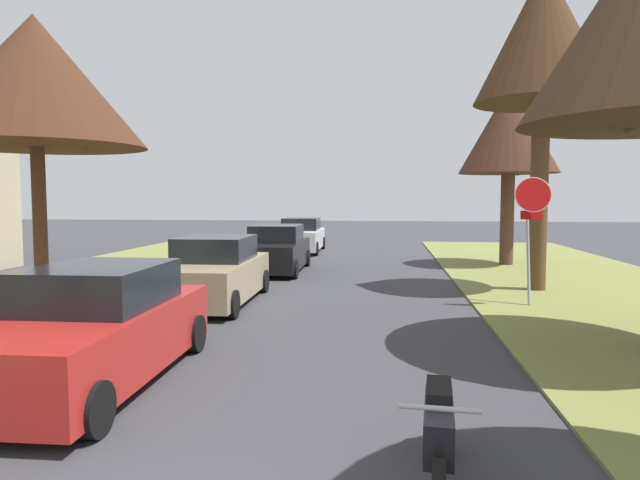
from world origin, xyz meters
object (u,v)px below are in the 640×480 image
(street_tree_right_mid_b, at_px, (543,38))
(parked_sedan_white, at_px, (301,236))
(stop_sign_far, at_px, (532,213))
(street_tree_right_far, at_px, (509,131))
(parked_sedan_tan, at_px, (214,273))
(parked_motorcycle, at_px, (438,434))
(parked_sedan_black, at_px, (276,250))
(parked_sedan_red, at_px, (94,330))
(street_tree_left_mid_b, at_px, (35,82))

(street_tree_right_mid_b, height_order, parked_sedan_white, street_tree_right_mid_b)
(stop_sign_far, distance_m, street_tree_right_far, 8.69)
(parked_sedan_tan, relative_size, parked_sedan_white, 1.00)
(stop_sign_far, xyz_separation_m, street_tree_right_mid_b, (0.74, 2.31, 4.49))
(stop_sign_far, distance_m, parked_motorcycle, 9.09)
(parked_sedan_black, relative_size, parked_sedan_white, 1.00)
(parked_sedan_red, relative_size, parked_sedan_tan, 1.00)
(parked_sedan_red, distance_m, parked_motorcycle, 4.95)
(street_tree_right_mid_b, distance_m, parked_sedan_tan, 10.35)
(parked_sedan_red, height_order, parked_sedan_white, same)
(street_tree_left_mid_b, relative_size, parked_sedan_tan, 1.41)
(parked_motorcycle, bearing_deg, street_tree_left_mid_b, 140.29)
(stop_sign_far, xyz_separation_m, parked_sedan_black, (-6.99, 5.51, -1.43))
(street_tree_right_mid_b, distance_m, street_tree_left_mid_b, 12.27)
(parked_sedan_black, bearing_deg, parked_sedan_tan, -93.27)
(parked_sedan_black, bearing_deg, street_tree_right_far, 17.97)
(street_tree_right_mid_b, relative_size, parked_sedan_red, 1.91)
(street_tree_right_far, relative_size, parked_sedan_white, 1.48)
(street_tree_left_mid_b, relative_size, parked_motorcycle, 3.06)
(parked_sedan_red, bearing_deg, stop_sign_far, 40.68)
(street_tree_right_mid_b, xyz_separation_m, parked_sedan_tan, (-8.06, -2.65, -5.92))
(parked_sedan_red, bearing_deg, parked_sedan_black, 89.12)
(parked_sedan_red, bearing_deg, parked_sedan_white, 90.11)
(street_tree_right_far, relative_size, street_tree_left_mid_b, 1.05)
(parked_sedan_tan, bearing_deg, parked_sedan_red, -88.48)
(parked_sedan_tan, bearing_deg, street_tree_right_mid_b, 18.16)
(parked_sedan_tan, height_order, parked_motorcycle, parked_sedan_tan)
(parked_sedan_red, xyz_separation_m, parked_sedan_white, (-0.04, 18.75, 0.00))
(stop_sign_far, bearing_deg, parked_motorcycle, -108.31)
(street_tree_right_far, xyz_separation_m, parked_sedan_white, (-8.35, 4.44, -4.22))
(parked_sedan_tan, xyz_separation_m, parked_motorcycle, (4.51, -8.15, -0.24))
(stop_sign_far, xyz_separation_m, street_tree_left_mid_b, (-10.61, -2.00, 2.77))
(street_tree_right_far, height_order, street_tree_left_mid_b, street_tree_right_far)
(parked_sedan_red, distance_m, parked_sedan_tan, 5.83)
(street_tree_right_mid_b, bearing_deg, parked_sedan_white, 127.72)
(street_tree_left_mid_b, relative_size, parked_sedan_black, 1.41)
(street_tree_right_far, xyz_separation_m, parked_sedan_red, (-8.31, -14.31, -4.22))
(street_tree_left_mid_b, bearing_deg, parked_sedan_black, 64.26)
(street_tree_right_far, height_order, parked_sedan_black, street_tree_right_far)
(stop_sign_far, relative_size, parked_sedan_tan, 0.66)
(street_tree_left_mid_b, bearing_deg, street_tree_right_mid_b, 20.81)
(street_tree_right_mid_b, bearing_deg, stop_sign_far, -107.81)
(street_tree_right_mid_b, relative_size, parked_sedan_black, 1.91)
(parked_sedan_tan, bearing_deg, parked_sedan_white, 89.48)
(parked_sedan_black, height_order, parked_sedan_white, same)
(street_tree_right_mid_b, distance_m, parked_sedan_white, 14.28)
(parked_sedan_black, bearing_deg, parked_sedan_white, 91.76)
(street_tree_right_mid_b, xyz_separation_m, parked_sedan_black, (-7.73, 3.20, -5.92))
(parked_sedan_red, distance_m, parked_sedan_black, 11.67)
(parked_sedan_white, bearing_deg, stop_sign_far, -60.21)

